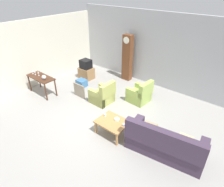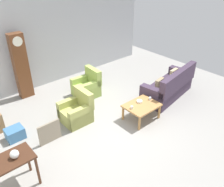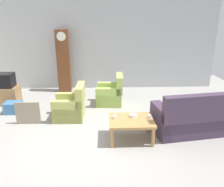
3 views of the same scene
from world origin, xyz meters
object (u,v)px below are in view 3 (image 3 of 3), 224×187
(tv_stand_cabinet, at_px, (8,95))
(cup_white_porcelain, at_px, (115,117))
(armchair_olive_near, at_px, (71,107))
(storage_box_blue, at_px, (13,107))
(bowl_white_stacked, at_px, (133,116))
(couch_floral, at_px, (200,118))
(coffee_table_wood, at_px, (131,122))
(armchair_olive_far, at_px, (111,94))
(cup_blue_rimmed, at_px, (149,117))
(grandfather_clock, at_px, (64,61))
(tv_crt, at_px, (5,80))
(framed_picture_leaning, at_px, (28,113))

(tv_stand_cabinet, bearing_deg, cup_white_porcelain, -34.89)
(armchair_olive_near, xyz_separation_m, cup_white_porcelain, (1.11, -1.11, 0.21))
(storage_box_blue, height_order, cup_white_porcelain, cup_white_porcelain)
(armchair_olive_near, height_order, bowl_white_stacked, armchair_olive_near)
(couch_floral, distance_m, storage_box_blue, 4.94)
(couch_floral, xyz_separation_m, coffee_table_wood, (-1.63, -0.26, 0.05))
(armchair_olive_far, height_order, cup_blue_rimmed, armchair_olive_far)
(grandfather_clock, bearing_deg, armchair_olive_far, -39.75)
(armchair_olive_near, bearing_deg, storage_box_blue, 166.18)
(armchair_olive_near, distance_m, armchair_olive_far, 1.47)
(armchair_olive_near, height_order, coffee_table_wood, armchair_olive_near)
(tv_crt, relative_size, cup_blue_rimmed, 6.07)
(armchair_olive_near, relative_size, framed_picture_leaning, 1.53)
(armchair_olive_far, distance_m, tv_stand_cabinet, 3.18)
(armchair_olive_near, distance_m, bowl_white_stacked, 1.84)
(armchair_olive_near, height_order, cup_white_porcelain, armchair_olive_near)
(storage_box_blue, bearing_deg, coffee_table_wood, -26.62)
(armchair_olive_far, bearing_deg, cup_blue_rimmed, -69.94)
(coffee_table_wood, xyz_separation_m, cup_white_porcelain, (-0.35, 0.05, 0.11))
(armchair_olive_far, xyz_separation_m, bowl_white_stacked, (0.43, -2.01, 0.20))
(armchair_olive_near, relative_size, storage_box_blue, 2.06)
(armchair_olive_near, xyz_separation_m, coffee_table_wood, (1.46, -1.16, 0.10))
(framed_picture_leaning, relative_size, storage_box_blue, 1.34)
(coffee_table_wood, relative_size, tv_stand_cabinet, 1.41)
(couch_floral, xyz_separation_m, bowl_white_stacked, (-1.58, -0.12, 0.15))
(armchair_olive_near, xyz_separation_m, cup_blue_rimmed, (1.86, -1.12, 0.21))
(tv_crt, bearing_deg, grandfather_clock, 37.12)
(couch_floral, distance_m, framed_picture_leaning, 4.17)
(armchair_olive_near, xyz_separation_m, framed_picture_leaning, (-1.03, -0.30, -0.02))
(couch_floral, height_order, armchair_olive_near, couch_floral)
(cup_white_porcelain, bearing_deg, tv_crt, 145.11)
(couch_floral, distance_m, bowl_white_stacked, 1.59)
(cup_white_porcelain, bearing_deg, cup_blue_rimmed, -1.15)
(coffee_table_wood, height_order, cup_blue_rimmed, cup_blue_rimmed)
(armchair_olive_near, distance_m, tv_crt, 2.42)
(storage_box_blue, bearing_deg, tv_stand_cabinet, 120.71)
(bowl_white_stacked, bearing_deg, coffee_table_wood, -111.33)
(coffee_table_wood, height_order, framed_picture_leaning, framed_picture_leaning)
(couch_floral, xyz_separation_m, framed_picture_leaning, (-4.12, 0.59, -0.06))
(tv_stand_cabinet, bearing_deg, storage_box_blue, -59.29)
(armchair_olive_near, relative_size, tv_stand_cabinet, 1.35)
(cup_white_porcelain, bearing_deg, tv_stand_cabinet, 145.11)
(grandfather_clock, xyz_separation_m, bowl_white_stacked, (2.03, -3.34, -0.59))
(armchair_olive_near, distance_m, cup_blue_rimmed, 2.18)
(couch_floral, relative_size, storage_box_blue, 4.94)
(cup_blue_rimmed, bearing_deg, coffee_table_wood, -174.65)
(couch_floral, xyz_separation_m, storage_box_blue, (-4.76, 1.31, -0.20))
(grandfather_clock, bearing_deg, armchair_olive_near, -77.61)
(tv_stand_cabinet, height_order, cup_white_porcelain, cup_white_porcelain)
(coffee_table_wood, height_order, cup_white_porcelain, cup_white_porcelain)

